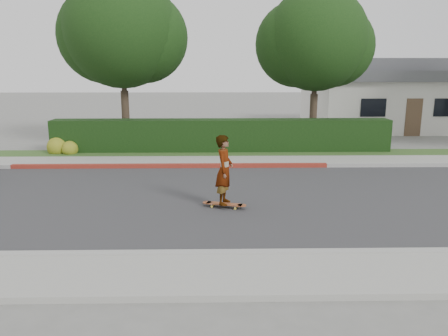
{
  "coord_description": "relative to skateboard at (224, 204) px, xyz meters",
  "views": [
    {
      "loc": [
        -3.24,
        -12.19,
        3.68
      ],
      "look_at": [
        -3.02,
        -0.38,
        1.0
      ],
      "focal_mm": 35.0,
      "sensor_mm": 36.0,
      "label": 1
    }
  ],
  "objects": [
    {
      "name": "flowering_shrub",
      "position": [
        -6.99,
        7.61,
        0.23
      ],
      "size": [
        1.4,
        1.0,
        0.9
      ],
      "color": "#2D4C19",
      "rests_on": "ground"
    },
    {
      "name": "planting_strip",
      "position": [
        3.02,
        7.48,
        -0.06
      ],
      "size": [
        60.0,
        1.6,
        0.1
      ],
      "primitive_type": "cube",
      "color": "#2D4C1E",
      "rests_on": "ground"
    },
    {
      "name": "tree_left",
      "position": [
        -4.49,
        9.56,
        5.16
      ],
      "size": [
        5.99,
        5.21,
        8.0
      ],
      "color": "#33261C",
      "rests_on": "ground"
    },
    {
      "name": "skateboarder",
      "position": [
        0.0,
        0.0,
        0.95
      ],
      "size": [
        0.59,
        0.77,
        1.87
      ],
      "primitive_type": "imported",
      "rotation": [
        0.0,
        0.0,
        1.35
      ],
      "color": "white",
      "rests_on": "skateboard"
    },
    {
      "name": "tree_center",
      "position": [
        4.51,
        10.06,
        4.8
      ],
      "size": [
        5.66,
        4.84,
        7.44
      ],
      "color": "#33261C",
      "rests_on": "ground"
    },
    {
      "name": "curb_far",
      "position": [
        3.02,
        4.98,
        -0.03
      ],
      "size": [
        60.0,
        0.2,
        0.15
      ],
      "primitive_type": "cube",
      "color": "#9E9E99",
      "rests_on": "ground"
    },
    {
      "name": "skateboard",
      "position": [
        0.0,
        0.0,
        0.0
      ],
      "size": [
        1.24,
        0.57,
        0.11
      ],
      "rotation": [
        0.0,
        0.0,
        -0.29
      ],
      "color": "gold",
      "rests_on": "ground"
    },
    {
      "name": "sidewalk_near",
      "position": [
        3.02,
        -4.12,
        -0.05
      ],
      "size": [
        60.0,
        1.6,
        0.12
      ],
      "primitive_type": "cube",
      "color": "gray",
      "rests_on": "ground"
    },
    {
      "name": "sidewalk_far",
      "position": [
        3.02,
        5.88,
        -0.05
      ],
      "size": [
        60.0,
        1.6,
        0.12
      ],
      "primitive_type": "cube",
      "color": "gray",
      "rests_on": "ground"
    },
    {
      "name": "hedge",
      "position": [
        0.02,
        8.08,
        0.64
      ],
      "size": [
        15.0,
        1.0,
        1.5
      ],
      "primitive_type": "cube",
      "color": "black",
      "rests_on": "ground"
    },
    {
      "name": "curb_red_section",
      "position": [
        -1.98,
        4.98,
        -0.03
      ],
      "size": [
        12.0,
        0.21,
        0.15
      ],
      "primitive_type": "cube",
      "color": "maroon",
      "rests_on": "ground"
    },
    {
      "name": "curb_near",
      "position": [
        3.02,
        -3.22,
        -0.03
      ],
      "size": [
        60.0,
        0.2,
        0.15
      ],
      "primitive_type": "cube",
      "color": "#9E9E99",
      "rests_on": "ground"
    },
    {
      "name": "ground",
      "position": [
        3.02,
        0.88,
        -0.11
      ],
      "size": [
        120.0,
        120.0,
        0.0
      ],
      "primitive_type": "plane",
      "color": "slate",
      "rests_on": "ground"
    },
    {
      "name": "road",
      "position": [
        3.02,
        0.88,
        -0.1
      ],
      "size": [
        60.0,
        8.0,
        0.01
      ],
      "primitive_type": "cube",
      "color": "#2D2D30",
      "rests_on": "ground"
    },
    {
      "name": "house",
      "position": [
        11.02,
        16.87,
        1.99
      ],
      "size": [
        10.6,
        8.6,
        4.3
      ],
      "color": "beige",
      "rests_on": "ground"
    }
  ]
}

